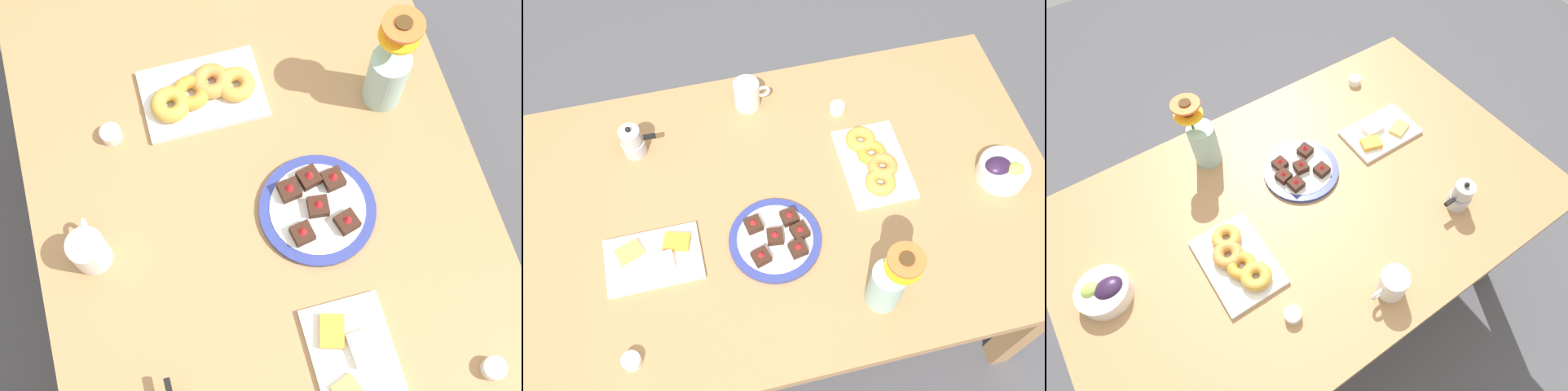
# 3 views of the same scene
# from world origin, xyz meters

# --- Properties ---
(ground_plane) EXTENTS (6.00, 6.00, 0.00)m
(ground_plane) POSITION_xyz_m (0.00, 0.00, 0.00)
(ground_plane) COLOR #4C4C51
(dining_table) EXTENTS (1.60, 1.00, 0.74)m
(dining_table) POSITION_xyz_m (0.00, 0.00, 0.65)
(dining_table) COLOR #A87A4C
(dining_table) RESTS_ON ground_plane
(coffee_mug) EXTENTS (0.12, 0.08, 0.10)m
(coffee_mug) POSITION_xyz_m (-0.03, 0.38, 0.79)
(coffee_mug) COLOR white
(coffee_mug) RESTS_ON dining_table
(grape_bowl) EXTENTS (0.15, 0.15, 0.07)m
(grape_bowl) POSITION_xyz_m (0.64, -0.06, 0.77)
(grape_bowl) COLOR white
(grape_bowl) RESTS_ON dining_table
(cheese_platter) EXTENTS (0.26, 0.17, 0.03)m
(cheese_platter) POSITION_xyz_m (-0.38, -0.09, 0.75)
(cheese_platter) COLOR white
(cheese_platter) RESTS_ON dining_table
(croissant_platter) EXTENTS (0.19, 0.28, 0.05)m
(croissant_platter) POSITION_xyz_m (0.29, 0.06, 0.76)
(croissant_platter) COLOR white
(croissant_platter) RESTS_ON dining_table
(jam_cup_honey) EXTENTS (0.05, 0.05, 0.03)m
(jam_cup_honey) POSITION_xyz_m (0.24, 0.29, 0.76)
(jam_cup_honey) COLOR white
(jam_cup_honey) RESTS_ON dining_table
(jam_cup_berry) EXTENTS (0.05, 0.05, 0.03)m
(jam_cup_berry) POSITION_xyz_m (-0.47, -0.36, 0.76)
(jam_cup_berry) COLOR white
(jam_cup_berry) RESTS_ON dining_table
(dessert_plate) EXTENTS (0.26, 0.26, 0.05)m
(dessert_plate) POSITION_xyz_m (-0.05, -0.11, 0.75)
(dessert_plate) COLOR navy
(dessert_plate) RESTS_ON dining_table
(flower_vase) EXTENTS (0.11, 0.10, 0.27)m
(flower_vase) POSITION_xyz_m (0.18, -0.34, 0.84)
(flower_vase) COLOR #99C1B7
(flower_vase) RESTS_ON dining_table
(moka_pot) EXTENTS (0.11, 0.07, 0.12)m
(moka_pot) POSITION_xyz_m (-0.40, 0.28, 0.79)
(moka_pot) COLOR #B7B7BC
(moka_pot) RESTS_ON dining_table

